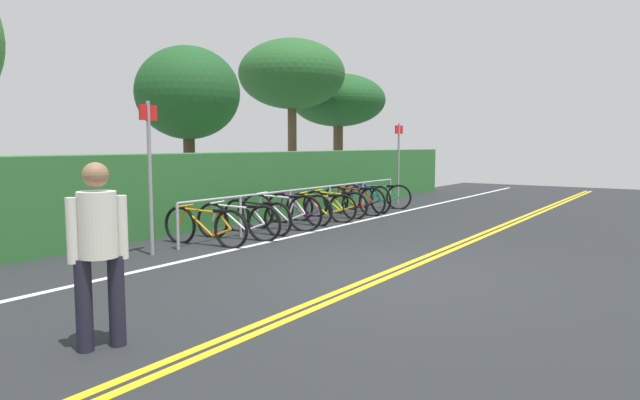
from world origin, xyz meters
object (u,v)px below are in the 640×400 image
at_px(sign_post_near, 150,164).
at_px(tree_mid, 188,94).
at_px(bicycle_8, 366,198).
at_px(bike_rack, 311,196).
at_px(bicycle_3, 281,212).
at_px(bicycle_7, 354,200).
at_px(bicycle_2, 257,217).
at_px(sign_post_far, 399,156).
at_px(bicycle_4, 299,209).
at_px(tree_extra, 338,101).
at_px(bicycle_1, 238,221).
at_px(bicycle_9, 380,196).
at_px(bicycle_5, 321,207).
at_px(bicycle_6, 335,204).
at_px(bicycle_0, 205,226).
at_px(tree_far_right, 292,75).
at_px(pedestrian, 98,243).

height_order(sign_post_near, tree_mid, tree_mid).
bearing_deg(bicycle_8, tree_mid, 134.27).
distance_m(bike_rack, sign_post_near, 4.48).
xyz_separation_m(bicycle_3, bicycle_7, (2.99, 0.04, -0.02)).
bearing_deg(bicycle_2, sign_post_far, 1.43).
height_order(bicycle_4, tree_extra, tree_extra).
bearing_deg(bicycle_1, bicycle_3, 2.92).
xyz_separation_m(bicycle_8, tree_extra, (4.64, 3.83, 2.98)).
xyz_separation_m(bicycle_2, bicycle_9, (5.19, 0.05, 0.01)).
xyz_separation_m(bicycle_9, sign_post_far, (1.35, 0.12, 1.08)).
relative_size(bicycle_4, tree_extra, 0.40).
relative_size(bicycle_8, bicycle_9, 1.07).
xyz_separation_m(bicycle_5, bicycle_7, (1.52, 0.04, 0.03)).
distance_m(bicycle_5, bicycle_6, 0.77).
xyz_separation_m(bicycle_0, bicycle_6, (4.37, 0.14, -0.01)).
height_order(bicycle_4, bicycle_9, bicycle_4).
distance_m(bike_rack, tree_far_right, 6.36).
bearing_deg(bicycle_6, bicycle_0, -178.22).
relative_size(bicycle_1, sign_post_far, 0.74).
xyz_separation_m(bicycle_0, bicycle_5, (3.61, 0.03, -0.01)).
relative_size(bicycle_4, sign_post_far, 0.72).
relative_size(bicycle_0, tree_far_right, 0.35).
height_order(bike_rack, sign_post_near, sign_post_near).
relative_size(bicycle_0, bicycle_6, 1.06).
xyz_separation_m(sign_post_near, tree_far_right, (8.46, 3.63, 2.48)).
bearing_deg(bicycle_6, tree_far_right, 49.87).
height_order(bicycle_0, pedestrian, pedestrian).
bearing_deg(bicycle_0, bicycle_7, 0.74).
relative_size(bicycle_1, bicycle_2, 1.01).
xyz_separation_m(bicycle_3, tree_far_right, (5.22, 3.67, 3.56)).
bearing_deg(sign_post_far, bicycle_5, -176.75).
height_order(bicycle_1, bicycle_6, bicycle_1).
distance_m(bicycle_4, tree_extra, 8.97).
distance_m(bicycle_7, tree_extra, 7.30).
bearing_deg(sign_post_near, bicycle_0, -3.02).
height_order(bicycle_3, sign_post_far, sign_post_far).
xyz_separation_m(bicycle_2, sign_post_near, (-2.59, -0.06, 1.12)).
distance_m(bicycle_0, bicycle_2, 1.50).
bearing_deg(bicycle_4, bicycle_7, -2.88).
xyz_separation_m(bicycle_4, pedestrian, (-6.95, -3.04, 0.57)).
distance_m(bicycle_2, pedestrian, 6.26).
distance_m(bicycle_8, tree_extra, 6.71).
xyz_separation_m(bicycle_3, pedestrian, (-6.12, -2.89, 0.54)).
xyz_separation_m(bicycle_5, tree_extra, (6.92, 3.95, 3.01)).
bearing_deg(tree_mid, bicycle_7, -54.14).
distance_m(bicycle_1, bicycle_9, 5.90).
height_order(bike_rack, bicycle_2, bike_rack).
distance_m(bike_rack, bicycle_9, 3.39).
distance_m(bicycle_2, tree_far_right, 7.76).
height_order(bicycle_5, tree_extra, tree_extra).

